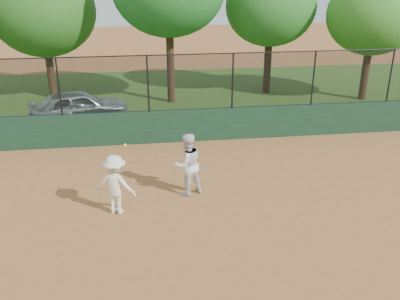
{
  "coord_description": "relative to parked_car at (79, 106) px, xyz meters",
  "views": [
    {
      "loc": [
        -0.79,
        -9.24,
        6.01
      ],
      "look_at": [
        0.8,
        2.2,
        1.2
      ],
      "focal_mm": 40.0,
      "sensor_mm": 36.0,
      "label": 1
    }
  ],
  "objects": [
    {
      "name": "player_main",
      "position": [
        1.74,
        -7.57,
        0.13
      ],
      "size": [
        1.19,
        0.94,
        1.99
      ],
      "color": "white",
      "rests_on": "ground"
    },
    {
      "name": "player_second",
      "position": [
        3.68,
        -6.76,
        0.23
      ],
      "size": [
        1.07,
        0.97,
        1.8
      ],
      "primitive_type": "imported",
      "rotation": [
        0.0,
        0.0,
        3.54
      ],
      "color": "white",
      "rests_on": "ground"
    },
    {
      "name": "back_wall",
      "position": [
        3.27,
        -2.7,
        -0.07
      ],
      "size": [
        26.0,
        0.2,
        1.2
      ],
      "primitive_type": "cube",
      "color": "#1B3D26",
      "rests_on": "ground"
    },
    {
      "name": "parked_car",
      "position": [
        0.0,
        0.0,
        0.0
      ],
      "size": [
        4.24,
        2.64,
        1.35
      ],
      "primitive_type": "imported",
      "rotation": [
        0.0,
        0.0,
        1.86
      ],
      "color": "#A9AEB3",
      "rests_on": "ground"
    },
    {
      "name": "ground",
      "position": [
        3.27,
        -8.7,
        -0.67
      ],
      "size": [
        80.0,
        80.0,
        0.0
      ],
      "primitive_type": "plane",
      "color": "#A36534",
      "rests_on": "ground"
    },
    {
      "name": "tree_3",
      "position": [
        8.86,
        3.5,
        3.51
      ],
      "size": [
        4.35,
        3.96,
        6.07
      ],
      "color": "#3A2513",
      "rests_on": "ground"
    },
    {
      "name": "tree_1",
      "position": [
        -1.71,
        4.02,
        3.38
      ],
      "size": [
        4.8,
        4.36,
        6.13
      ],
      "color": "#432E17",
      "rests_on": "ground"
    },
    {
      "name": "grass_strip",
      "position": [
        3.27,
        3.3,
        -0.67
      ],
      "size": [
        36.0,
        12.0,
        0.01
      ],
      "primitive_type": "cube",
      "color": "#2D5019",
      "rests_on": "ground"
    },
    {
      "name": "fence_assembly",
      "position": [
        3.25,
        -2.7,
        1.56
      ],
      "size": [
        26.0,
        0.06,
        2.0
      ],
      "color": "black",
      "rests_on": "back_wall"
    },
    {
      "name": "tree_4",
      "position": [
        13.12,
        1.66,
        3.27
      ],
      "size": [
        4.25,
        3.86,
        5.79
      ],
      "color": "#492E1A",
      "rests_on": "ground"
    }
  ]
}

